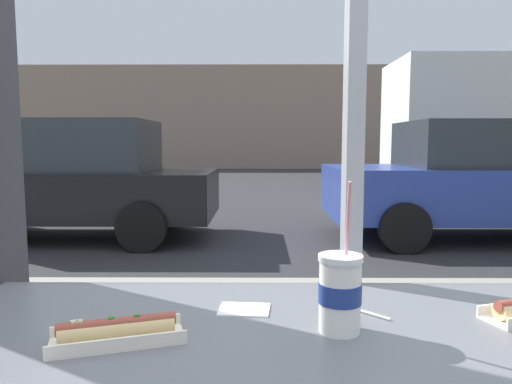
# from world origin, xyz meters

# --- Properties ---
(ground_plane) EXTENTS (60.00, 60.00, 0.00)m
(ground_plane) POSITION_xyz_m (0.00, 8.00, 0.00)
(ground_plane) COLOR #2D2D30
(sidewalk_strip) EXTENTS (16.00, 2.80, 0.12)m
(sidewalk_strip) POSITION_xyz_m (0.00, 1.60, 0.06)
(sidewalk_strip) COLOR #9E998E
(sidewalk_strip) RESTS_ON ground
(building_facade_far) EXTENTS (28.00, 1.20, 5.37)m
(building_facade_far) POSITION_xyz_m (0.00, 23.88, 2.68)
(building_facade_far) COLOR gray
(building_facade_far) RESTS_ON ground
(soda_cup_left) EXTENTS (0.09, 0.09, 0.32)m
(soda_cup_left) POSITION_xyz_m (-0.10, -0.31, 1.06)
(soda_cup_left) COLOR white
(soda_cup_left) RESTS_ON window_counter
(hotdog_tray_far) EXTENTS (0.28, 0.18, 0.05)m
(hotdog_tray_far) POSITION_xyz_m (-0.55, -0.36, 1.00)
(hotdog_tray_far) COLOR silver
(hotdog_tray_far) RESTS_ON window_counter
(loose_straw) EXTENTS (0.14, 0.14, 0.01)m
(loose_straw) POSITION_xyz_m (-0.04, -0.18, 0.98)
(loose_straw) COLOR white
(loose_straw) RESTS_ON window_counter
(napkin_wrapper) EXTENTS (0.13, 0.10, 0.00)m
(napkin_wrapper) POSITION_xyz_m (-0.30, -0.18, 0.98)
(napkin_wrapper) COLOR white
(napkin_wrapper) RESTS_ON window_counter
(parked_car_black) EXTENTS (4.35, 1.91, 1.69)m
(parked_car_black) POSITION_xyz_m (-3.04, 5.38, 0.85)
(parked_car_black) COLOR black
(parked_car_black) RESTS_ON ground
(parked_car_blue) EXTENTS (4.19, 2.01, 1.67)m
(parked_car_blue) POSITION_xyz_m (2.86, 5.38, 0.85)
(parked_car_blue) COLOR #283D93
(parked_car_blue) RESTS_ON ground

